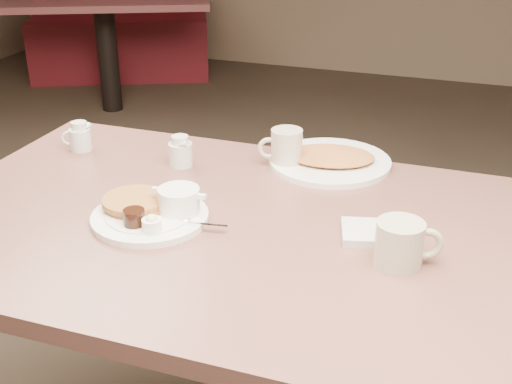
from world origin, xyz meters
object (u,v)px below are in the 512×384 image
(main_plate, at_px, (153,210))
(creamer_right, at_px, (180,152))
(creamer_left, at_px, (80,137))
(coffee_mug_near, at_px, (401,243))
(diner_table, at_px, (253,292))
(coffee_mug_far, at_px, (285,148))
(hash_plate, at_px, (330,160))
(booth_back_left, at_px, (119,23))

(main_plate, distance_m, creamer_right, 0.30)
(creamer_left, bearing_deg, coffee_mug_near, -18.66)
(diner_table, relative_size, coffee_mug_far, 12.19)
(diner_table, height_order, coffee_mug_near, coffee_mug_near)
(creamer_right, xyz_separation_m, hash_plate, (0.36, 0.13, -0.02))
(main_plate, relative_size, coffee_mug_near, 2.19)
(creamer_right, distance_m, hash_plate, 0.39)
(main_plate, relative_size, coffee_mug_far, 2.53)
(creamer_left, xyz_separation_m, creamer_right, (0.30, -0.00, -0.00))
(booth_back_left, bearing_deg, creamer_left, -61.21)
(coffee_mug_near, relative_size, creamer_right, 1.68)
(coffee_mug_near, xyz_separation_m, creamer_right, (-0.61, 0.30, -0.01))
(diner_table, bearing_deg, coffee_mug_far, 95.25)
(coffee_mug_far, height_order, booth_back_left, booth_back_left)
(coffee_mug_near, xyz_separation_m, coffee_mug_far, (-0.35, 0.38, 0.00))
(main_plate, distance_m, coffee_mug_far, 0.42)
(coffee_mug_near, xyz_separation_m, hash_plate, (-0.25, 0.43, -0.03))
(coffee_mug_near, height_order, creamer_left, coffee_mug_near)
(creamer_right, bearing_deg, creamer_left, 179.16)
(booth_back_left, bearing_deg, hash_plate, -51.20)
(coffee_mug_near, xyz_separation_m, creamer_left, (-0.91, 0.31, -0.01))
(coffee_mug_far, distance_m, hash_plate, 0.12)
(coffee_mug_near, bearing_deg, creamer_right, 153.53)
(hash_plate, bearing_deg, booth_back_left, 128.80)
(coffee_mug_near, bearing_deg, diner_table, 170.36)
(booth_back_left, bearing_deg, main_plate, -58.48)
(diner_table, xyz_separation_m, booth_back_left, (-2.24, 3.26, -0.17))
(hash_plate, distance_m, booth_back_left, 3.72)
(diner_table, xyz_separation_m, hash_plate, (0.08, 0.38, 0.18))
(hash_plate, bearing_deg, diner_table, -101.23)
(diner_table, xyz_separation_m, coffee_mug_near, (0.32, -0.05, 0.22))
(hash_plate, bearing_deg, creamer_right, -160.08)
(coffee_mug_near, bearing_deg, booth_back_left, 127.70)
(hash_plate, bearing_deg, main_plate, -124.20)
(booth_back_left, bearing_deg, diner_table, -55.50)
(coffee_mug_far, height_order, creamer_left, coffee_mug_far)
(main_plate, height_order, hash_plate, main_plate)
(coffee_mug_near, relative_size, coffee_mug_far, 1.16)
(diner_table, relative_size, main_plate, 4.81)
(coffee_mug_near, bearing_deg, coffee_mug_far, 132.46)
(main_plate, bearing_deg, creamer_right, 104.03)
(creamer_right, relative_size, booth_back_left, 0.04)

